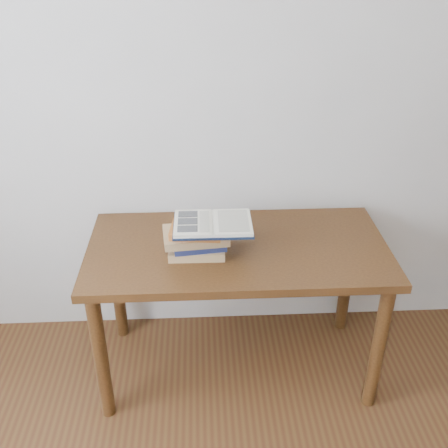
{
  "coord_description": "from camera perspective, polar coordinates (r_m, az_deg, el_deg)",
  "views": [
    {
      "loc": [
        -0.05,
        -0.52,
        1.88
      ],
      "look_at": [
        0.04,
        1.28,
        0.86
      ],
      "focal_mm": 42.0,
      "sensor_mm": 36.0,
      "label": 1
    }
  ],
  "objects": [
    {
      "name": "room_shell",
      "position": [
        0.59,
        -5.02,
        3.75
      ],
      "size": [
        3.54,
        3.54,
        2.62
      ],
      "color": "silver",
      "rests_on": "ground"
    },
    {
      "name": "desk",
      "position": [
        2.3,
        1.48,
        -4.49
      ],
      "size": [
        1.29,
        0.65,
        0.69
      ],
      "color": "#4D2D13",
      "rests_on": "ground"
    },
    {
      "name": "book_stack",
      "position": [
        2.17,
        -2.99,
        -1.71
      ],
      "size": [
        0.28,
        0.2,
        0.13
      ],
      "color": "tan",
      "rests_on": "desk"
    },
    {
      "name": "open_book",
      "position": [
        2.12,
        -1.21,
        0.03
      ],
      "size": [
        0.32,
        0.22,
        0.03
      ],
      "rotation": [
        0.0,
        0.0,
        -0.01
      ],
      "color": "black",
      "rests_on": "book_stack"
    }
  ]
}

